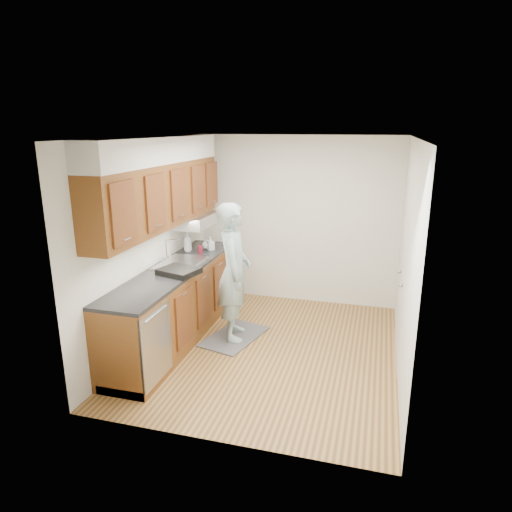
{
  "coord_description": "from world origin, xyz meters",
  "views": [
    {
      "loc": [
        1.19,
        -4.88,
        2.62
      ],
      "look_at": [
        -0.23,
        0.25,
        1.1
      ],
      "focal_mm": 32.0,
      "sensor_mm": 36.0,
      "label": 1
    }
  ],
  "objects_px": {
    "soap_bottle_a": "(188,241)",
    "soap_bottle_c": "(206,244)",
    "soap_bottle_b": "(211,243)",
    "soda_can": "(200,249)",
    "person": "(234,263)",
    "dish_rack": "(179,271)"
  },
  "relations": [
    {
      "from": "soap_bottle_a",
      "to": "soap_bottle_c",
      "type": "distance_m",
      "value": 0.28
    },
    {
      "from": "soap_bottle_b",
      "to": "soap_bottle_c",
      "type": "height_order",
      "value": "soap_bottle_b"
    },
    {
      "from": "soap_bottle_c",
      "to": "person",
      "type": "bearing_deg",
      "value": -48.4
    },
    {
      "from": "soap_bottle_a",
      "to": "soap_bottle_b",
      "type": "xyz_separation_m",
      "value": [
        0.28,
        0.15,
        -0.05
      ]
    },
    {
      "from": "soap_bottle_b",
      "to": "soda_can",
      "type": "relative_size",
      "value": 1.76
    },
    {
      "from": "soap_bottle_a",
      "to": "soda_can",
      "type": "relative_size",
      "value": 2.69
    },
    {
      "from": "soap_bottle_a",
      "to": "soap_bottle_c",
      "type": "bearing_deg",
      "value": 42.1
    },
    {
      "from": "person",
      "to": "soda_can",
      "type": "height_order",
      "value": "person"
    },
    {
      "from": "soap_bottle_c",
      "to": "soap_bottle_a",
      "type": "bearing_deg",
      "value": -137.9
    },
    {
      "from": "person",
      "to": "dish_rack",
      "type": "height_order",
      "value": "person"
    },
    {
      "from": "person",
      "to": "soap_bottle_b",
      "type": "height_order",
      "value": "person"
    },
    {
      "from": "soap_bottle_c",
      "to": "soda_can",
      "type": "distance_m",
      "value": 0.22
    },
    {
      "from": "soap_bottle_b",
      "to": "soda_can",
      "type": "xyz_separation_m",
      "value": [
        -0.08,
        -0.19,
        -0.04
      ]
    },
    {
      "from": "soap_bottle_a",
      "to": "soda_can",
      "type": "distance_m",
      "value": 0.22
    },
    {
      "from": "person",
      "to": "soap_bottle_c",
      "type": "relative_size",
      "value": 12.28
    },
    {
      "from": "soap_bottle_a",
      "to": "soda_can",
      "type": "bearing_deg",
      "value": -12.03
    },
    {
      "from": "soap_bottle_c",
      "to": "dish_rack",
      "type": "xyz_separation_m",
      "value": [
        0.11,
        -1.14,
        -0.05
      ]
    },
    {
      "from": "person",
      "to": "soap_bottle_b",
      "type": "bearing_deg",
      "value": 22.74
    },
    {
      "from": "soap_bottle_a",
      "to": "soap_bottle_c",
      "type": "xyz_separation_m",
      "value": [
        0.2,
        0.18,
        -0.07
      ]
    },
    {
      "from": "person",
      "to": "soap_bottle_a",
      "type": "relative_size",
      "value": 6.69
    },
    {
      "from": "dish_rack",
      "to": "soap_bottle_b",
      "type": "bearing_deg",
      "value": 107.06
    },
    {
      "from": "person",
      "to": "soap_bottle_c",
      "type": "height_order",
      "value": "person"
    }
  ]
}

